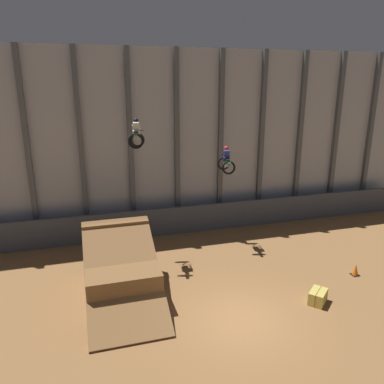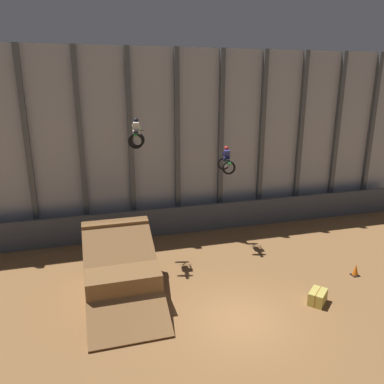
{
  "view_description": "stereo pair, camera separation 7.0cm",
  "coord_description": "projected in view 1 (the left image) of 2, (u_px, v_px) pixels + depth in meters",
  "views": [
    {
      "loc": [
        -5.34,
        -11.56,
        8.91
      ],
      "look_at": [
        -0.26,
        5.96,
        3.56
      ],
      "focal_mm": 35.0,
      "sensor_mm": 36.0,
      "label": 1
    },
    {
      "loc": [
        -5.28,
        -11.58,
        8.91
      ],
      "look_at": [
        -0.26,
        5.96,
        3.56
      ],
      "focal_mm": 35.0,
      "sensor_mm": 36.0,
      "label": 2
    }
  ],
  "objects": [
    {
      "name": "lower_barrier",
      "position": [
        181.0,
        220.0,
        22.84
      ],
      "size": [
        31.36,
        0.2,
        1.69
      ],
      "color": "#474C56",
      "rests_on": "ground_plane"
    },
    {
      "name": "rider_bike_right_air",
      "position": [
        226.0,
        161.0,
        20.37
      ],
      "size": [
        0.98,
        1.79,
        1.47
      ],
      "rotation": [
        -0.05,
        0.0,
        -0.17
      ],
      "color": "black"
    },
    {
      "name": "ground_plane",
      "position": [
        241.0,
        320.0,
        14.59
      ],
      "size": [
        60.0,
        60.0,
        0.0
      ],
      "primitive_type": "plane",
      "color": "olive"
    },
    {
      "name": "dirt_ramp",
      "position": [
        121.0,
        271.0,
        16.42
      ],
      "size": [
        3.05,
        5.68,
        2.85
      ],
      "color": "brown",
      "rests_on": "ground_plane"
    },
    {
      "name": "arena_back_wall",
      "position": [
        176.0,
        143.0,
        22.47
      ],
      "size": [
        32.0,
        0.4,
        10.84
      ],
      "color": "#A3A8B2",
      "rests_on": "ground_plane"
    },
    {
      "name": "traffic_cone_near_ramp",
      "position": [
        356.0,
        270.0,
        17.92
      ],
      "size": [
        0.36,
        0.36,
        0.58
      ],
      "color": "black",
      "rests_on": "ground_plane"
    },
    {
      "name": "rider_bike_left_air",
      "position": [
        136.0,
        136.0,
        18.04
      ],
      "size": [
        1.01,
        1.79,
        1.52
      ],
      "rotation": [
        -0.11,
        0.0,
        -0.19
      ],
      "color": "black"
    },
    {
      "name": "hay_bale_trackside",
      "position": [
        318.0,
        297.0,
        15.67
      ],
      "size": [
        1.07,
        1.04,
        0.57
      ],
      "rotation": [
        0.0,
        0.0,
        0.72
      ],
      "color": "#CCB751",
      "rests_on": "ground_plane"
    }
  ]
}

